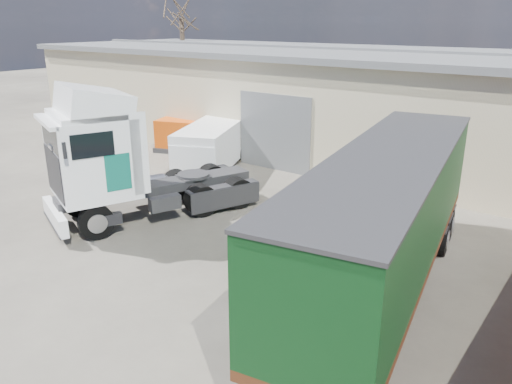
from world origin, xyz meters
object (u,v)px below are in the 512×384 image
Objects in this scene: bare_tree at (181,5)px; orange_skip at (182,138)px; tractor_unit at (121,164)px; panel_van at (209,148)px; box_trailer at (388,210)px.

bare_tree is 15.98m from orange_skip.
bare_tree reaches higher than tractor_unit.
bare_tree is at bearing 150.69° from tractor_unit.
bare_tree reaches higher than panel_van.
orange_skip is at bearing -45.57° from bare_tree.
box_trailer reaches higher than panel_van.
tractor_unit is 9.54m from box_trailer.
tractor_unit reaches higher than box_trailer.
panel_van is at bearing -41.37° from bare_tree.
box_trailer is 2.11× the size of panel_van.
tractor_unit is 2.39× the size of orange_skip.
panel_van is at bearing -46.45° from orange_skip.
tractor_unit is 6.73m from panel_van.
orange_skip is at bearing 142.93° from box_trailer.
tractor_unit is 0.65× the size of box_trailer.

